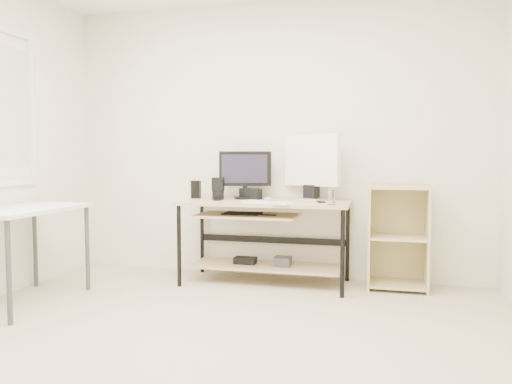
{
  "coord_description": "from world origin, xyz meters",
  "views": [
    {
      "loc": [
        1.03,
        -2.65,
        1.14
      ],
      "look_at": [
        0.01,
        1.3,
        0.85
      ],
      "focal_mm": 35.0,
      "sensor_mm": 36.0,
      "label": 1
    }
  ],
  "objects_px": {
    "side_table": "(22,218)",
    "black_monitor": "(245,172)",
    "desk": "(263,224)",
    "shelf_unit": "(398,236)",
    "audio_controller": "(196,189)",
    "white_imac": "(312,162)"
  },
  "relations": [
    {
      "from": "audio_controller",
      "to": "desk",
      "type": "bearing_deg",
      "value": -8.02
    },
    {
      "from": "black_monitor",
      "to": "audio_controller",
      "type": "bearing_deg",
      "value": 169.77
    },
    {
      "from": "desk",
      "to": "side_table",
      "type": "height_order",
      "value": "same"
    },
    {
      "from": "side_table",
      "to": "white_imac",
      "type": "bearing_deg",
      "value": 31.13
    },
    {
      "from": "desk",
      "to": "shelf_unit",
      "type": "bearing_deg",
      "value": 7.77
    },
    {
      "from": "desk",
      "to": "black_monitor",
      "type": "distance_m",
      "value": 0.53
    },
    {
      "from": "side_table",
      "to": "black_monitor",
      "type": "bearing_deg",
      "value": 39.76
    },
    {
      "from": "side_table",
      "to": "black_monitor",
      "type": "relative_size",
      "value": 2.1
    },
    {
      "from": "desk",
      "to": "shelf_unit",
      "type": "height_order",
      "value": "shelf_unit"
    },
    {
      "from": "side_table",
      "to": "white_imac",
      "type": "height_order",
      "value": "white_imac"
    },
    {
      "from": "desk",
      "to": "shelf_unit",
      "type": "xyz_separation_m",
      "value": [
        1.18,
        0.16,
        -0.09
      ]
    },
    {
      "from": "black_monitor",
      "to": "white_imac",
      "type": "xyz_separation_m",
      "value": [
        0.62,
        0.04,
        0.09
      ]
    },
    {
      "from": "white_imac",
      "to": "audio_controller",
      "type": "bearing_deg",
      "value": -150.67
    },
    {
      "from": "black_monitor",
      "to": "audio_controller",
      "type": "relative_size",
      "value": 2.82
    },
    {
      "from": "black_monitor",
      "to": "audio_controller",
      "type": "height_order",
      "value": "black_monitor"
    },
    {
      "from": "black_monitor",
      "to": "audio_controller",
      "type": "xyz_separation_m",
      "value": [
        -0.47,
        -0.05,
        -0.17
      ]
    },
    {
      "from": "shelf_unit",
      "to": "white_imac",
      "type": "distance_m",
      "value": 1.0
    },
    {
      "from": "side_table",
      "to": "audio_controller",
      "type": "height_order",
      "value": "audio_controller"
    },
    {
      "from": "black_monitor",
      "to": "side_table",
      "type": "bearing_deg",
      "value": -156.77
    },
    {
      "from": "side_table",
      "to": "audio_controller",
      "type": "distance_m",
      "value": 1.53
    },
    {
      "from": "shelf_unit",
      "to": "audio_controller",
      "type": "distance_m",
      "value": 1.89
    },
    {
      "from": "desk",
      "to": "audio_controller",
      "type": "distance_m",
      "value": 0.74
    }
  ]
}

